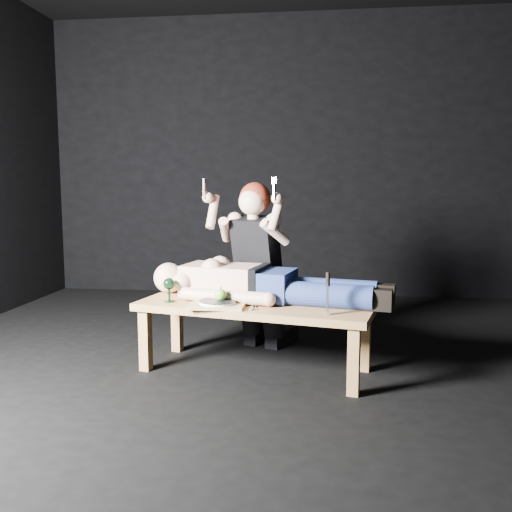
% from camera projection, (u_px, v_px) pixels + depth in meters
% --- Properties ---
extents(ground, '(5.00, 5.00, 0.00)m').
position_uv_depth(ground, '(246.00, 364.00, 3.80)').
color(ground, black).
rests_on(ground, ground).
extents(back_wall, '(5.00, 0.00, 5.00)m').
position_uv_depth(back_wall, '(279.00, 157.00, 6.07)').
color(back_wall, black).
rests_on(back_wall, ground).
extents(table, '(1.59, 0.86, 0.45)m').
position_uv_depth(table, '(255.00, 337.00, 3.65)').
color(table, '#A4783D').
rests_on(table, ground).
extents(lying_man, '(1.61, 0.78, 0.27)m').
position_uv_depth(lying_man, '(268.00, 280.00, 3.70)').
color(lying_man, '#DDAE90').
rests_on(lying_man, table).
extents(kneeling_woman, '(0.91, 0.95, 1.26)m').
position_uv_depth(kneeling_woman, '(261.00, 264.00, 4.12)').
color(kneeling_woman, black).
rests_on(kneeling_woman, ground).
extents(serving_tray, '(0.34, 0.25, 0.02)m').
position_uv_depth(serving_tray, '(218.00, 305.00, 3.51)').
color(serving_tray, tan).
rests_on(serving_tray, table).
extents(plate, '(0.23, 0.23, 0.02)m').
position_uv_depth(plate, '(218.00, 302.00, 3.51)').
color(plate, white).
rests_on(plate, serving_tray).
extents(apple, '(0.07, 0.07, 0.07)m').
position_uv_depth(apple, '(221.00, 295.00, 3.51)').
color(apple, '#5A9727').
rests_on(apple, plate).
extents(goblet, '(0.09, 0.09, 0.16)m').
position_uv_depth(goblet, '(169.00, 290.00, 3.65)').
color(goblet, black).
rests_on(goblet, table).
extents(fork_flat, '(0.05, 0.16, 0.01)m').
position_uv_depth(fork_flat, '(198.00, 304.00, 3.59)').
color(fork_flat, '#B2B2B7').
rests_on(fork_flat, table).
extents(knife_flat, '(0.03, 0.16, 0.01)m').
position_uv_depth(knife_flat, '(254.00, 308.00, 3.47)').
color(knife_flat, '#B2B2B7').
rests_on(knife_flat, table).
extents(spoon_flat, '(0.06, 0.16, 0.01)m').
position_uv_depth(spoon_flat, '(254.00, 307.00, 3.50)').
color(spoon_flat, '#B2B2B7').
rests_on(spoon_flat, table).
extents(carving_knife, '(0.04, 0.04, 0.25)m').
position_uv_depth(carving_knife, '(328.00, 294.00, 3.28)').
color(carving_knife, '#B2B2B7').
rests_on(carving_knife, table).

